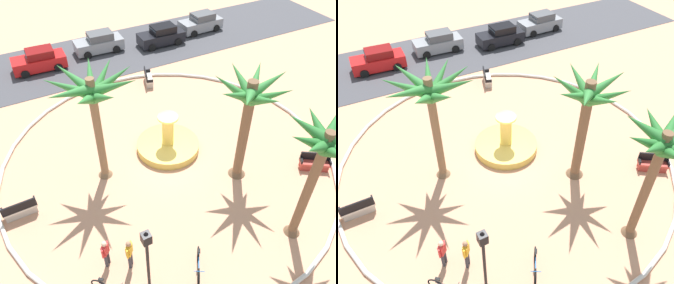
{
  "view_description": "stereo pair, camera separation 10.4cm",
  "coord_description": "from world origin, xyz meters",
  "views": [
    {
      "loc": [
        -6.75,
        -12.68,
        13.8
      ],
      "look_at": [
        0.11,
        0.22,
        1.0
      ],
      "focal_mm": 37.37,
      "sensor_mm": 36.0,
      "label": 1
    },
    {
      "loc": [
        -6.66,
        -12.73,
        13.8
      ],
      "look_at": [
        0.11,
        0.22,
        1.0
      ],
      "focal_mm": 37.37,
      "sensor_mm": 36.0,
      "label": 2
    }
  ],
  "objects": [
    {
      "name": "palm_tree_near_fountain",
      "position": [
        2.72,
        -2.83,
        4.55
      ],
      "size": [
        3.91,
        3.82,
        6.06
      ],
      "color": "brown",
      "rests_on": "ground"
    },
    {
      "name": "fountain",
      "position": [
        0.38,
        0.73,
        0.33
      ],
      "size": [
        3.61,
        3.61,
        2.35
      ],
      "color": "gold",
      "rests_on": "ground"
    },
    {
      "name": "bench_north",
      "position": [
        6.66,
        -4.48,
        0.35
      ],
      "size": [
        1.6,
        1.31,
        1.0
      ],
      "color": "#B73D33",
      "rests_on": "ground"
    },
    {
      "name": "parked_car_rightmost",
      "position": [
        10.83,
        13.85,
        0.78
      ],
      "size": [
        4.05,
        2.02,
        1.67
      ],
      "color": "gray",
      "rests_on": "ground"
    },
    {
      "name": "parked_car_third",
      "position": [
        6.3,
        13.06,
        0.78
      ],
      "size": [
        4.05,
        2.01,
        1.67
      ],
      "color": "black",
      "rests_on": "ground"
    },
    {
      "name": "palm_tree_by_curb",
      "position": [
        -3.58,
        0.49,
        5.01
      ],
      "size": [
        4.26,
        4.11,
        6.25
      ],
      "color": "brown",
      "rests_on": "ground"
    },
    {
      "name": "parked_car_leftmost",
      "position": [
        -4.05,
        13.56,
        0.78
      ],
      "size": [
        4.08,
        2.07,
        1.67
      ],
      "color": "red",
      "rests_on": "ground"
    },
    {
      "name": "bench_west",
      "position": [
        -8.09,
        -0.17,
        0.35
      ],
      "size": [
        1.61,
        0.53,
        1.0
      ],
      "color": "beige",
      "rests_on": "ground"
    },
    {
      "name": "palm_tree_mid_plaza",
      "position": [
        2.77,
        -7.02,
        5.03
      ],
      "size": [
        3.28,
        3.22,
        6.27
      ],
      "color": "brown",
      "rests_on": "ground"
    },
    {
      "name": "person_cyclist_helmet",
      "position": [
        -4.5,
        -5.08,
        0.95
      ],
      "size": [
        0.37,
        0.43,
        1.7
      ],
      "color": "#33333D",
      "rests_on": "ground"
    },
    {
      "name": "ground_plane",
      "position": [
        0.0,
        0.0,
        0.0
      ],
      "size": [
        80.0,
        80.0,
        0.0
      ],
      "primitive_type": "plane",
      "color": "tan"
    },
    {
      "name": "parked_car_second",
      "position": [
        1.05,
        14.3,
        0.78
      ],
      "size": [
        4.07,
        2.05,
        1.67
      ],
      "color": "gray",
      "rests_on": "ground"
    },
    {
      "name": "bench_east",
      "position": [
        2.5,
        7.78,
        0.35
      ],
      "size": [
        0.97,
        1.68,
        1.0
      ],
      "color": "beige",
      "rests_on": "ground"
    },
    {
      "name": "lamppost",
      "position": [
        -4.27,
        -6.46,
        2.37
      ],
      "size": [
        0.32,
        0.32,
        4.05
      ],
      "color": "black",
      "rests_on": "ground"
    },
    {
      "name": "plaza_curb",
      "position": [
        0.0,
        0.0,
        0.1
      ],
      "size": [
        18.46,
        18.46,
        0.2
      ],
      "primitive_type": "torus",
      "color": "silver",
      "rests_on": "ground"
    },
    {
      "name": "bicycle_by_lamppost",
      "position": [
        -2.09,
        -6.62,
        0.38
      ],
      "size": [
        0.93,
        1.51,
        0.94
      ],
      "color": "black",
      "rests_on": "ground"
    },
    {
      "name": "street_asphalt",
      "position": [
        0.0,
        13.63,
        0.01
      ],
      "size": [
        48.0,
        8.0,
        0.03
      ],
      "primitive_type": "cube",
      "color": "#424247",
      "rests_on": "ground"
    },
    {
      "name": "person_cyclist_photo",
      "position": [
        -5.34,
        -4.56,
        0.9
      ],
      "size": [
        0.41,
        0.39,
        1.61
      ],
      "color": "#33333D",
      "rests_on": "ground"
    }
  ]
}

